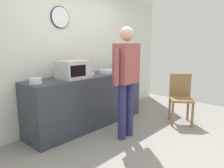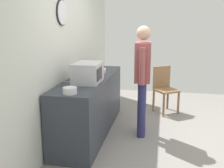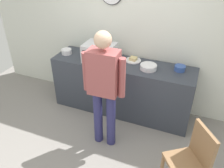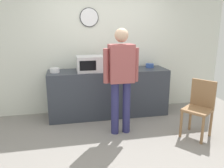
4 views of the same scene
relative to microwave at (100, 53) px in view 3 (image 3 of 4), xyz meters
name	(u,v)px [view 3 (image 3 of 4)]	position (x,y,z in m)	size (l,w,h in m)	color
ground_plane	(88,156)	(0.32, -1.15, -1.09)	(6.00, 6.00, 0.00)	gray
back_wall	(127,34)	(0.32, 0.45, 0.21)	(5.40, 0.13, 2.60)	silver
kitchen_counter	(122,87)	(0.37, 0.07, -0.62)	(2.38, 0.62, 0.94)	#333842
microwave	(100,53)	(0.00, 0.00, 0.00)	(0.50, 0.39, 0.30)	silver
sandwich_plate	(133,60)	(0.51, 0.22, -0.13)	(0.26, 0.26, 0.07)	white
salad_bowl	(67,52)	(-0.66, 0.05, -0.11)	(0.18, 0.18, 0.08)	white
cereal_bowl	(148,67)	(0.82, 0.03, -0.11)	(0.26, 0.26, 0.07)	white
mixing_bowl	(180,68)	(1.28, 0.17, -0.11)	(0.17, 0.17, 0.08)	#33519E
fork_utensil	(106,54)	(-0.02, 0.31, -0.15)	(0.17, 0.02, 0.01)	silver
spoon_utensil	(125,67)	(0.46, -0.06, -0.15)	(0.17, 0.02, 0.01)	silver
person_standing	(104,84)	(0.42, -0.78, -0.05)	(0.59, 0.25, 1.77)	navy
wooden_chair	(192,159)	(1.67, -1.13, -0.57)	(0.56, 0.56, 0.94)	olive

